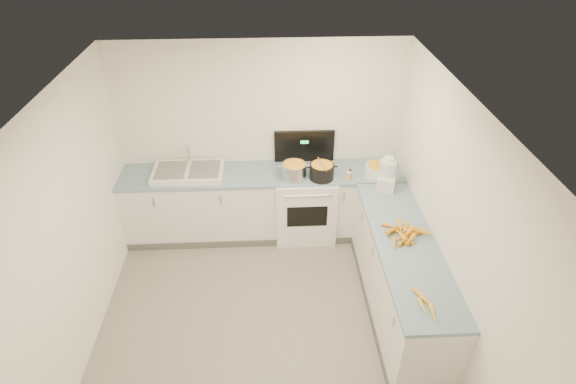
{
  "coord_description": "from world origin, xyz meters",
  "views": [
    {
      "loc": [
        0.1,
        -3.04,
        3.9
      ],
      "look_at": [
        0.3,
        1.1,
        1.05
      ],
      "focal_mm": 28.0,
      "sensor_mm": 36.0,
      "label": 1
    }
  ],
  "objects_px": {
    "stove": "(305,202)",
    "steel_pot": "(294,172)",
    "mixing_bowl": "(377,170)",
    "sink": "(188,172)",
    "extract_bottle": "(350,174)",
    "black_pot": "(322,172)",
    "spice_jar": "(349,176)",
    "food_processor": "(387,175)"
  },
  "relations": [
    {
      "from": "stove",
      "to": "steel_pot",
      "type": "xyz_separation_m",
      "value": [
        -0.15,
        -0.13,
        0.55
      ]
    },
    {
      "from": "sink",
      "to": "food_processor",
      "type": "height_order",
      "value": "food_processor"
    },
    {
      "from": "extract_bottle",
      "to": "spice_jar",
      "type": "bearing_deg",
      "value": -114.54
    },
    {
      "from": "black_pot",
      "to": "spice_jar",
      "type": "relative_size",
      "value": 3.13
    },
    {
      "from": "sink",
      "to": "spice_jar",
      "type": "bearing_deg",
      "value": -6.28
    },
    {
      "from": "steel_pot",
      "to": "black_pot",
      "type": "distance_m",
      "value": 0.33
    },
    {
      "from": "extract_bottle",
      "to": "steel_pot",
      "type": "bearing_deg",
      "value": 178.34
    },
    {
      "from": "mixing_bowl",
      "to": "extract_bottle",
      "type": "bearing_deg",
      "value": -172.77
    },
    {
      "from": "sink",
      "to": "mixing_bowl",
      "type": "relative_size",
      "value": 2.95
    },
    {
      "from": "extract_bottle",
      "to": "mixing_bowl",
      "type": "bearing_deg",
      "value": 7.23
    },
    {
      "from": "sink",
      "to": "steel_pot",
      "type": "relative_size",
      "value": 2.9
    },
    {
      "from": "spice_jar",
      "to": "food_processor",
      "type": "xyz_separation_m",
      "value": [
        0.4,
        -0.19,
        0.13
      ]
    },
    {
      "from": "black_pot",
      "to": "extract_bottle",
      "type": "distance_m",
      "value": 0.35
    },
    {
      "from": "food_processor",
      "to": "black_pot",
      "type": "bearing_deg",
      "value": 161.39
    },
    {
      "from": "stove",
      "to": "mixing_bowl",
      "type": "relative_size",
      "value": 4.66
    },
    {
      "from": "black_pot",
      "to": "spice_jar",
      "type": "height_order",
      "value": "black_pot"
    },
    {
      "from": "mixing_bowl",
      "to": "spice_jar",
      "type": "bearing_deg",
      "value": -165.16
    },
    {
      "from": "stove",
      "to": "food_processor",
      "type": "height_order",
      "value": "stove"
    },
    {
      "from": "spice_jar",
      "to": "food_processor",
      "type": "height_order",
      "value": "food_processor"
    },
    {
      "from": "sink",
      "to": "food_processor",
      "type": "xyz_separation_m",
      "value": [
        2.36,
        -0.41,
        0.14
      ]
    },
    {
      "from": "extract_bottle",
      "to": "stove",
      "type": "bearing_deg",
      "value": 164.47
    },
    {
      "from": "stove",
      "to": "spice_jar",
      "type": "height_order",
      "value": "stove"
    },
    {
      "from": "stove",
      "to": "food_processor",
      "type": "relative_size",
      "value": 3.33
    },
    {
      "from": "mixing_bowl",
      "to": "food_processor",
      "type": "bearing_deg",
      "value": -81.64
    },
    {
      "from": "stove",
      "to": "extract_bottle",
      "type": "xyz_separation_m",
      "value": [
        0.53,
        -0.15,
        0.51
      ]
    },
    {
      "from": "black_pot",
      "to": "mixing_bowl",
      "type": "xyz_separation_m",
      "value": [
        0.68,
        0.04,
        -0.02
      ]
    },
    {
      "from": "black_pot",
      "to": "food_processor",
      "type": "relative_size",
      "value": 0.72
    },
    {
      "from": "stove",
      "to": "spice_jar",
      "type": "xyz_separation_m",
      "value": [
        0.5,
        -0.2,
        0.51
      ]
    },
    {
      "from": "mixing_bowl",
      "to": "sink",
      "type": "bearing_deg",
      "value": 177.06
    },
    {
      "from": "spice_jar",
      "to": "extract_bottle",
      "type": "bearing_deg",
      "value": 65.46
    },
    {
      "from": "black_pot",
      "to": "spice_jar",
      "type": "xyz_separation_m",
      "value": [
        0.32,
        -0.05,
        -0.04
      ]
    },
    {
      "from": "sink",
      "to": "steel_pot",
      "type": "distance_m",
      "value": 1.3
    },
    {
      "from": "food_processor",
      "to": "sink",
      "type": "bearing_deg",
      "value": 170.21
    },
    {
      "from": "steel_pot",
      "to": "extract_bottle",
      "type": "distance_m",
      "value": 0.68
    },
    {
      "from": "sink",
      "to": "steel_pot",
      "type": "height_order",
      "value": "sink"
    },
    {
      "from": "steel_pot",
      "to": "extract_bottle",
      "type": "relative_size",
      "value": 3.1
    },
    {
      "from": "sink",
      "to": "black_pot",
      "type": "height_order",
      "value": "sink"
    },
    {
      "from": "black_pot",
      "to": "extract_bottle",
      "type": "xyz_separation_m",
      "value": [
        0.35,
        0.0,
        -0.04
      ]
    },
    {
      "from": "mixing_bowl",
      "to": "steel_pot",
      "type": "bearing_deg",
      "value": -178.69
    },
    {
      "from": "sink",
      "to": "extract_bottle",
      "type": "relative_size",
      "value": 8.97
    },
    {
      "from": "steel_pot",
      "to": "food_processor",
      "type": "height_order",
      "value": "food_processor"
    },
    {
      "from": "mixing_bowl",
      "to": "extract_bottle",
      "type": "height_order",
      "value": "mixing_bowl"
    }
  ]
}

